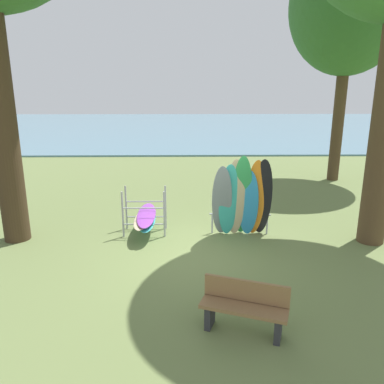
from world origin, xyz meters
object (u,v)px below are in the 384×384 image
board_storage_rack (146,216)px  park_bench (244,306)px  leaning_board_pile (242,200)px  tree_mid_behind (350,6)px

board_storage_rack → park_bench: size_ratio=1.46×
leaning_board_pile → park_bench: 4.10m
leaning_board_pile → board_storage_rack: 2.65m
tree_mid_behind → board_storage_rack: bearing=-140.9°
board_storage_rack → tree_mid_behind: bearing=39.1°
leaning_board_pile → board_storage_rack: (-2.56, 0.38, -0.57)m
tree_mid_behind → leaning_board_pile: size_ratio=4.25×
tree_mid_behind → park_bench: 13.49m
tree_mid_behind → park_bench: size_ratio=6.62×
tree_mid_behind → board_storage_rack: tree_mid_behind is taller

